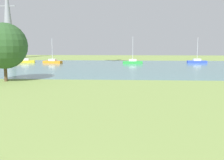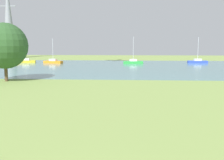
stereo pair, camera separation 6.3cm
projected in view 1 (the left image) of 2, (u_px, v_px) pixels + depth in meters
The scene contains 8 objects.
ground_plane at pixel (112, 90), 29.56m from camera, with size 160.00×160.00×0.00m, color #7F994C.
water_surface at pixel (120, 67), 57.23m from camera, with size 140.00×40.00×0.02m, color slate.
sailboat_green at pixel (133, 62), 65.76m from camera, with size 4.89×1.81×6.58m.
sailboat_blue at pixel (197, 61), 67.43m from camera, with size 4.80×1.51×6.48m.
sailboat_orange at pixel (53, 62), 66.84m from camera, with size 5.02×2.57×6.14m.
sailboat_yellow at pixel (25, 61), 68.45m from camera, with size 5.01×2.52×6.02m.
tree_west_far at pixel (4, 46), 35.49m from camera, with size 6.16×6.16×7.86m.
electricity_pylon at pixel (8, 20), 86.31m from camera, with size 6.40×4.40×24.79m.
Camera 1 is at (1.76, -7.06, 5.25)m, focal length 42.74 mm.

